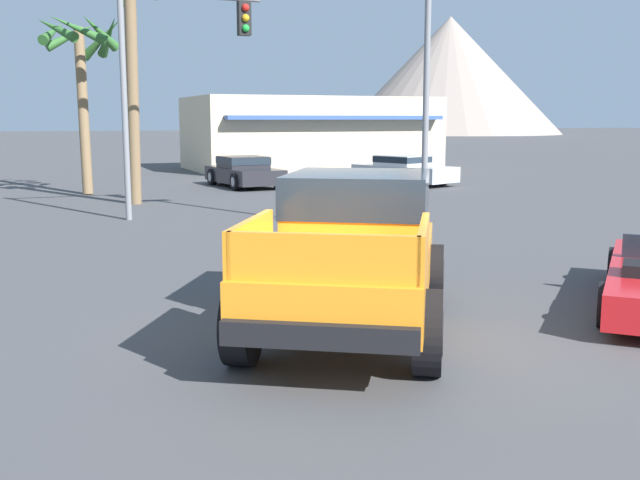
{
  "coord_description": "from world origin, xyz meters",
  "views": [
    {
      "loc": [
        -3.64,
        -7.96,
        2.67
      ],
      "look_at": [
        0.12,
        1.38,
        1.03
      ],
      "focal_mm": 42.0,
      "sensor_mm": 36.0,
      "label": 1
    }
  ],
  "objects_px": {
    "parked_car_dark": "(244,171)",
    "palm_tree_tall": "(82,57)",
    "orange_pickup_truck": "(354,241)",
    "traffic_light_main": "(176,58)",
    "parked_car_silver": "(404,170)",
    "palm_tree_short": "(129,17)",
    "street_lamp_post": "(428,6)"
  },
  "relations": [
    {
      "from": "parked_car_dark",
      "to": "parked_car_silver",
      "type": "distance_m",
      "value": 6.5
    },
    {
      "from": "street_lamp_post",
      "to": "palm_tree_tall",
      "type": "height_order",
      "value": "street_lamp_post"
    },
    {
      "from": "orange_pickup_truck",
      "to": "palm_tree_short",
      "type": "xyz_separation_m",
      "value": [
        -0.56,
        15.32,
        4.6
      ]
    },
    {
      "from": "traffic_light_main",
      "to": "palm_tree_short",
      "type": "distance_m",
      "value": 4.09
    },
    {
      "from": "orange_pickup_truck",
      "to": "parked_car_silver",
      "type": "relative_size",
      "value": 1.1
    },
    {
      "from": "street_lamp_post",
      "to": "palm_tree_short",
      "type": "bearing_deg",
      "value": 118.68
    },
    {
      "from": "parked_car_silver",
      "to": "palm_tree_short",
      "type": "relative_size",
      "value": 0.61
    },
    {
      "from": "palm_tree_tall",
      "to": "palm_tree_short",
      "type": "distance_m",
      "value": 4.06
    },
    {
      "from": "parked_car_silver",
      "to": "traffic_light_main",
      "type": "height_order",
      "value": "traffic_light_main"
    },
    {
      "from": "palm_tree_tall",
      "to": "palm_tree_short",
      "type": "relative_size",
      "value": 0.82
    },
    {
      "from": "parked_car_dark",
      "to": "palm_tree_tall",
      "type": "distance_m",
      "value": 7.31
    },
    {
      "from": "palm_tree_short",
      "to": "palm_tree_tall",
      "type": "bearing_deg",
      "value": 106.37
    },
    {
      "from": "orange_pickup_truck",
      "to": "street_lamp_post",
      "type": "height_order",
      "value": "street_lamp_post"
    },
    {
      "from": "traffic_light_main",
      "to": "palm_tree_tall",
      "type": "distance_m",
      "value": 7.77
    },
    {
      "from": "orange_pickup_truck",
      "to": "palm_tree_tall",
      "type": "height_order",
      "value": "palm_tree_tall"
    },
    {
      "from": "palm_tree_short",
      "to": "street_lamp_post",
      "type": "bearing_deg",
      "value": -61.32
    },
    {
      "from": "orange_pickup_truck",
      "to": "parked_car_silver",
      "type": "distance_m",
      "value": 21.3
    },
    {
      "from": "palm_tree_tall",
      "to": "palm_tree_short",
      "type": "height_order",
      "value": "palm_tree_short"
    },
    {
      "from": "orange_pickup_truck",
      "to": "palm_tree_tall",
      "type": "xyz_separation_m",
      "value": [
        -1.68,
        19.11,
        3.67
      ]
    },
    {
      "from": "traffic_light_main",
      "to": "palm_tree_short",
      "type": "xyz_separation_m",
      "value": [
        -0.65,
        3.76,
        1.47
      ]
    },
    {
      "from": "palm_tree_short",
      "to": "parked_car_silver",
      "type": "bearing_deg",
      "value": 15.6
    },
    {
      "from": "parked_car_silver",
      "to": "palm_tree_short",
      "type": "bearing_deg",
      "value": -5.84
    },
    {
      "from": "parked_car_dark",
      "to": "palm_tree_short",
      "type": "xyz_separation_m",
      "value": [
        -4.85,
        -4.54,
        5.1
      ]
    },
    {
      "from": "orange_pickup_truck",
      "to": "traffic_light_main",
      "type": "height_order",
      "value": "traffic_light_main"
    },
    {
      "from": "palm_tree_tall",
      "to": "traffic_light_main",
      "type": "bearing_deg",
      "value": -76.85
    },
    {
      "from": "orange_pickup_truck",
      "to": "parked_car_silver",
      "type": "xyz_separation_m",
      "value": [
        10.63,
        18.45,
        -0.51
      ]
    },
    {
      "from": "street_lamp_post",
      "to": "palm_tree_short",
      "type": "xyz_separation_m",
      "value": [
        -5.06,
        9.25,
        0.63
      ]
    },
    {
      "from": "parked_car_silver",
      "to": "palm_tree_short",
      "type": "distance_m",
      "value": 12.7
    },
    {
      "from": "traffic_light_main",
      "to": "orange_pickup_truck",
      "type": "bearing_deg",
      "value": -90.44
    },
    {
      "from": "parked_car_dark",
      "to": "parked_car_silver",
      "type": "xyz_separation_m",
      "value": [
        6.35,
        -1.41,
        -0.01
      ]
    },
    {
      "from": "parked_car_dark",
      "to": "palm_tree_tall",
      "type": "bearing_deg",
      "value": 1.59
    },
    {
      "from": "parked_car_dark",
      "to": "street_lamp_post",
      "type": "xyz_separation_m",
      "value": [
        0.22,
        -13.79,
        4.47
      ]
    }
  ]
}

